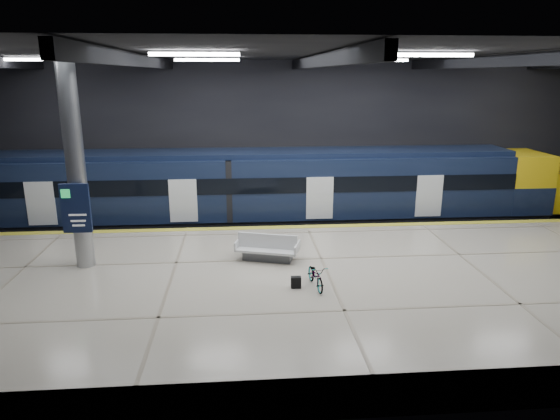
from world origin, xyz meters
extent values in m
plane|color=black|center=(0.00, 0.00, 0.00)|extent=(30.00, 30.00, 0.00)
cube|color=black|center=(0.00, 8.00, 4.00)|extent=(30.00, 0.10, 8.00)
cube|color=black|center=(0.00, -8.00, 4.00)|extent=(30.00, 0.10, 8.00)
cube|color=black|center=(0.00, 0.00, 8.00)|extent=(30.00, 16.00, 0.10)
cube|color=black|center=(-6.00, 0.00, 7.75)|extent=(0.25, 16.00, 0.40)
cube|color=black|center=(0.00, 0.00, 7.75)|extent=(0.25, 16.00, 0.40)
cube|color=black|center=(6.00, 0.00, 7.75)|extent=(0.25, 16.00, 0.40)
cube|color=white|center=(-4.00, -2.00, 7.88)|extent=(2.60, 0.18, 0.10)
cube|color=white|center=(3.00, -2.00, 7.88)|extent=(2.60, 0.18, 0.10)
cube|color=white|center=(-11.00, 4.00, 7.88)|extent=(2.60, 0.18, 0.10)
cube|color=white|center=(-4.00, 4.00, 7.88)|extent=(2.60, 0.18, 0.10)
cube|color=white|center=(3.00, 4.00, 7.88)|extent=(2.60, 0.18, 0.10)
cube|color=white|center=(10.00, 4.00, 7.88)|extent=(2.60, 0.18, 0.10)
cube|color=#B7AF9B|center=(0.00, -2.50, 0.55)|extent=(30.00, 11.00, 1.10)
cube|color=gold|center=(0.00, 2.75, 1.11)|extent=(30.00, 0.40, 0.01)
cube|color=gray|center=(0.00, 4.78, 0.08)|extent=(30.00, 0.08, 0.16)
cube|color=gray|center=(0.00, 6.22, 0.08)|extent=(30.00, 0.08, 0.16)
cube|color=black|center=(-2.26, 5.50, 0.55)|extent=(24.00, 2.58, 0.80)
cube|color=#0F1932|center=(-2.26, 5.50, 2.33)|extent=(24.00, 2.80, 2.75)
cube|color=#0F1932|center=(-2.26, 5.50, 3.82)|extent=(24.00, 2.30, 0.24)
cube|color=black|center=(-2.26, 4.09, 2.60)|extent=(24.00, 0.04, 0.70)
cube|color=white|center=(0.74, 4.08, 2.00)|extent=(1.20, 0.05, 1.90)
cube|color=yellow|center=(10.74, 5.50, 2.33)|extent=(2.00, 2.80, 2.75)
cube|color=black|center=(11.04, 5.50, 2.50)|extent=(1.60, 2.38, 0.80)
cube|color=#595B60|center=(-1.88, -1.00, 1.26)|extent=(1.75, 0.99, 0.31)
cube|color=silver|center=(-1.88, -1.00, 1.50)|extent=(2.25, 1.46, 0.08)
cube|color=silver|center=(-1.88, -1.00, 1.79)|extent=(2.02, 0.69, 0.52)
cube|color=silver|center=(-2.87, -0.70, 1.62)|extent=(0.32, 0.86, 0.31)
cube|color=silver|center=(-0.88, -1.31, 1.62)|extent=(0.32, 0.86, 0.31)
imported|color=#99999E|center=(-0.55, -3.39, 1.47)|extent=(0.70, 1.47, 0.74)
cube|color=black|center=(-1.15, -3.39, 1.28)|extent=(0.30, 0.19, 0.35)
cylinder|color=#9EA0A5|center=(-8.00, -1.00, 4.55)|extent=(0.60, 0.60, 6.90)
cube|color=#0E1734|center=(-8.00, -1.42, 3.20)|extent=(0.90, 0.12, 1.60)
camera|label=1|loc=(-2.75, -17.20, 7.33)|focal=32.00mm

